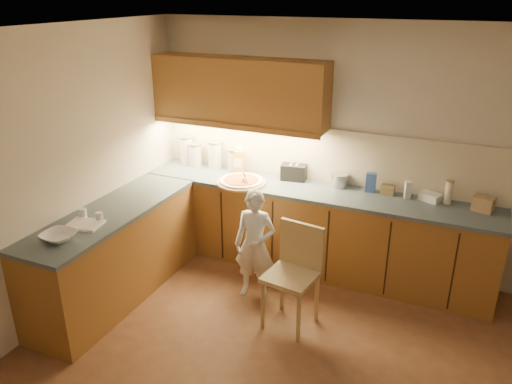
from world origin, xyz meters
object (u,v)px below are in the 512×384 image
Objects in this scene: child at (255,245)px; wooden_chair at (295,268)px; toaster at (294,172)px; oil_jug at (239,161)px; pizza_on_board at (241,181)px.

wooden_chair is at bearing -32.60° from child.
toaster is (-0.45, 1.17, 0.46)m from wooden_chair.
toaster is at bearing 118.98° from wooden_chair.
child is 1.03m from toaster.
oil_jug is 0.64m from toaster.
oil_jug is (-1.09, 1.13, 0.51)m from wooden_chair.
child reaches higher than wooden_chair.
wooden_chair is (0.92, -0.83, -0.40)m from pizza_on_board.
pizza_on_board is 1.30m from wooden_chair.
toaster is at bearing 35.46° from pizza_on_board.
pizza_on_board reaches higher than wooden_chair.
pizza_on_board is 1.74× the size of oil_jug.
toaster is (0.64, 0.04, -0.05)m from oil_jug.
child is 3.68× the size of oil_jug.
toaster is at bearing 3.44° from oil_jug.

